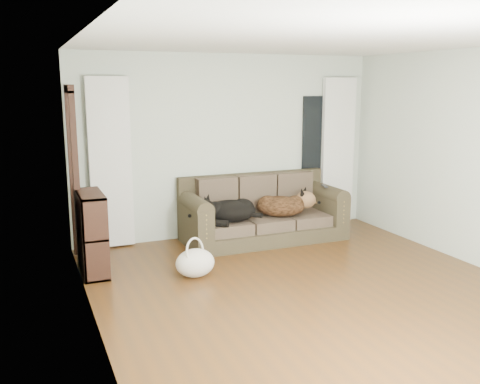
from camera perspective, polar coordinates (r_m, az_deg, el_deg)
name	(u,v)px	position (r m, az deg, el deg)	size (l,w,h in m)	color
floor	(314,292)	(5.85, 7.88, -10.47)	(5.00, 5.00, 0.00)	#442912
ceiling	(321,39)	(5.45, 8.65, 15.80)	(5.00, 5.00, 0.00)	white
wall_back	(228,146)	(7.74, -1.25, 4.94)	(4.50, 0.04, 2.60)	#B7C4B4
wall_left	(90,187)	(4.78, -15.66, 0.49)	(0.04, 5.00, 2.60)	#B7C4B4
curtain_left	(110,163)	(7.24, -13.66, 2.98)	(0.55, 0.08, 2.25)	white
curtain_right	(338,151)	(8.50, 10.37, 4.33)	(0.55, 0.08, 2.25)	white
window_pane	(317,136)	(8.34, 8.21, 5.98)	(0.50, 0.03, 1.20)	black
door_casing	(74,178)	(6.84, -17.27, 1.45)	(0.07, 0.60, 2.10)	black
sofa	(264,209)	(7.54, 2.57, -1.80)	(2.26, 0.98, 0.92)	#2E2617
dog_black_lab	(227,212)	(7.21, -1.35, -2.16)	(0.71, 0.49, 0.30)	black
dog_shepherd	(283,206)	(7.55, 4.64, -1.49)	(0.71, 0.50, 0.31)	black
tv_remote	(325,186)	(7.81, 9.01, 0.63)	(0.05, 0.19, 0.02)	black
tote_bag	(195,263)	(6.18, -4.80, -7.61)	(0.45, 0.35, 0.33)	beige
bookshelf	(92,231)	(6.45, -15.55, -4.03)	(0.29, 0.76, 0.95)	black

